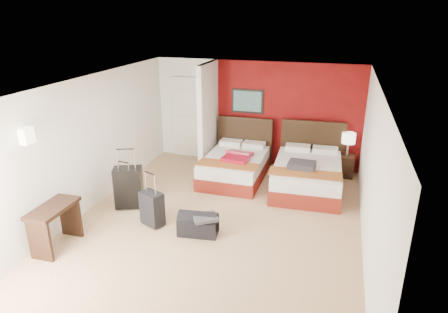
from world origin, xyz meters
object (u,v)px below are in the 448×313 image
at_px(red_suitcase_open, 238,156).
at_px(table_lamp, 348,144).
at_px(suitcase_navy, 126,193).
at_px(suitcase_charcoal, 152,210).
at_px(bed_right, 307,177).
at_px(nightstand, 346,166).
at_px(bed_left, 234,168).
at_px(duffel_bag, 198,225).
at_px(desk, 56,227).
at_px(suitcase_black, 129,189).

bearing_deg(red_suitcase_open, table_lamp, 30.35).
xyz_separation_m(red_suitcase_open, table_lamp, (2.30, 0.98, 0.18)).
height_order(red_suitcase_open, suitcase_navy, red_suitcase_open).
bearing_deg(suitcase_charcoal, red_suitcase_open, 91.16).
bearing_deg(bed_right, suitcase_navy, -154.22).
xyz_separation_m(bed_right, red_suitcase_open, (-1.52, 0.00, 0.30)).
height_order(bed_right, nightstand, bed_right).
height_order(bed_left, duffel_bag, bed_left).
height_order(red_suitcase_open, table_lamp, table_lamp).
bearing_deg(suitcase_navy, suitcase_charcoal, -25.02).
bearing_deg(bed_left, desk, -119.78).
height_order(bed_left, table_lamp, table_lamp).
distance_m(red_suitcase_open, desk, 3.97).
distance_m(bed_left, red_suitcase_open, 0.35).
bearing_deg(nightstand, red_suitcase_open, -155.69).
bearing_deg(table_lamp, red_suitcase_open, -156.96).
relative_size(nightstand, suitcase_black, 0.65).
bearing_deg(duffel_bag, suitcase_black, 154.11).
bearing_deg(suitcase_navy, nightstand, 41.62).
bearing_deg(desk, suitcase_black, 74.31).
xyz_separation_m(bed_left, suitcase_navy, (-1.68, -1.86, -0.00)).
bearing_deg(nightstand, suitcase_navy, -144.90).
height_order(red_suitcase_open, suitcase_black, suitcase_black).
bearing_deg(suitcase_navy, red_suitcase_open, 52.40).
bearing_deg(desk, nightstand, 43.93).
height_order(suitcase_black, duffel_bag, suitcase_black).
bearing_deg(duffel_bag, bed_right, 48.76).
xyz_separation_m(red_suitcase_open, desk, (-2.12, -3.35, -0.23)).
xyz_separation_m(bed_right, desk, (-3.63, -3.35, 0.07)).
bearing_deg(bed_right, duffel_bag, -126.63).
height_order(table_lamp, suitcase_navy, table_lamp).
bearing_deg(nightstand, desk, -134.29).
distance_m(suitcase_navy, duffel_bag, 1.80).
height_order(bed_left, suitcase_navy, bed_left).
bearing_deg(suitcase_navy, table_lamp, 41.62).
bearing_deg(suitcase_black, bed_left, 28.25).
distance_m(bed_left, table_lamp, 2.60).
relative_size(bed_right, suitcase_navy, 3.66).
bearing_deg(table_lamp, suitcase_navy, -146.17).
relative_size(nightstand, table_lamp, 0.96).
bearing_deg(bed_right, suitcase_black, -153.21).
bearing_deg(bed_right, table_lamp, 49.05).
bearing_deg(nightstand, bed_right, -127.42).
height_order(bed_left, desk, desk).
distance_m(bed_left, desk, 4.00).
xyz_separation_m(bed_left, suitcase_black, (-1.59, -1.88, 0.12)).
height_order(nightstand, suitcase_black, suitcase_black).
bearing_deg(duffel_bag, bed_left, 83.53).
bearing_deg(suitcase_black, red_suitcase_open, 24.96).
relative_size(bed_right, nightstand, 3.89).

